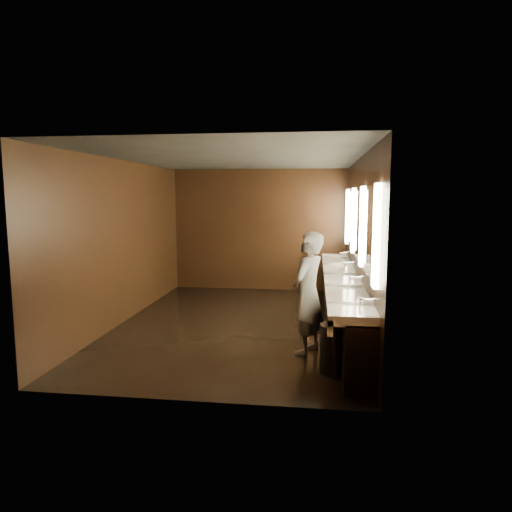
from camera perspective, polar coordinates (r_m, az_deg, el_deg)
The scene contains 10 objects.
floor at distance 7.94m, azimuth -2.30°, elevation -8.48°, with size 6.00×6.00×0.00m, color black.
ceiling at distance 7.66m, azimuth -2.41°, elevation 12.10°, with size 4.00×6.00×0.02m, color #2D2D2B.
wall_back at distance 10.63m, azimuth 0.41°, elevation 3.27°, with size 4.00×0.02×2.80m, color black.
wall_front at distance 4.77m, azimuth -8.51°, elevation -2.07°, with size 4.00×0.02×2.80m, color black.
wall_left at distance 8.25m, azimuth -16.18°, elevation 1.75°, with size 0.02×6.00×2.80m, color black.
wall_right at distance 7.59m, azimuth 12.70°, elevation 1.38°, with size 0.02×6.00×2.80m, color black.
sink_counter at distance 7.72m, azimuth 10.97°, elevation -5.27°, with size 0.55×5.40×1.01m.
mirror_band at distance 7.56m, azimuth 12.63°, elevation 4.02°, with size 0.06×5.03×1.15m.
person at distance 6.36m, azimuth 6.52°, elevation -4.65°, with size 0.62×0.41×1.71m, color #7D9FBB.
trash_bin at distance 5.86m, azimuth 9.91°, elevation -11.34°, with size 0.39×0.39×0.61m, color black.
Camera 1 is at (1.31, -7.52, 2.19)m, focal length 32.00 mm.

